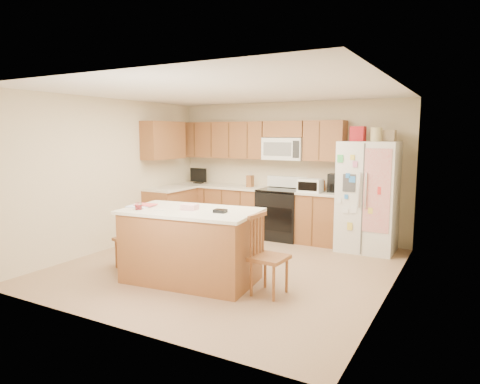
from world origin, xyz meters
The scene contains 9 objects.
ground centered at (0.00, 0.00, 0.00)m, with size 4.50×4.50×0.00m, color #8D6B4F.
room_shell centered at (0.00, 0.00, 1.44)m, with size 4.60×4.60×2.52m.
cabinetry centered at (-0.98, 1.79, 0.91)m, with size 3.36×1.56×2.15m.
stove centered at (0.00, 1.94, 0.47)m, with size 0.76×0.65×1.13m.
refrigerator centered at (1.57, 1.87, 0.92)m, with size 0.90×0.79×2.04m.
island centered at (-0.11, -0.75, 0.48)m, with size 1.83×1.19×1.04m.
windsor_chair_left centered at (-1.16, -0.72, 0.43)m, with size 0.45×0.46×0.92m.
windsor_chair_back centered at (-0.17, -0.08, 0.41)m, with size 0.48×0.47×0.87m.
windsor_chair_right centered at (0.97, -0.70, 0.46)m, with size 0.42×0.44×0.97m.
Camera 1 is at (3.08, -5.20, 1.92)m, focal length 32.00 mm.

